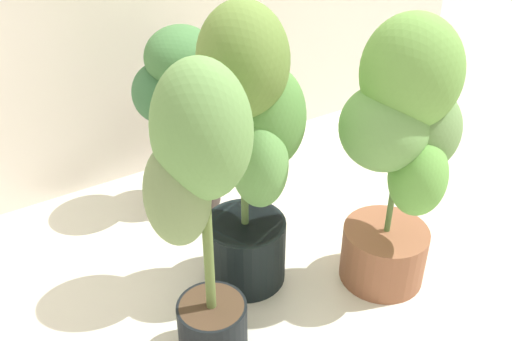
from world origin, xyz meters
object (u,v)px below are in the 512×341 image
potted_plant_back_center (185,105)px  potted_plant_front_left (199,196)px  potted_plant_front_right (401,147)px  potted_plant_center (246,142)px

potted_plant_back_center → potted_plant_front_left: 0.75m
potted_plant_front_right → potted_plant_center: bearing=147.5°
potted_plant_front_left → potted_plant_center: bearing=38.6°
potted_plant_back_center → potted_plant_center: bearing=-95.0°
potted_plant_front_left → potted_plant_front_right: bearing=-3.3°
potted_plant_back_center → potted_plant_front_right: (0.32, -0.72, 0.08)m
potted_plant_center → potted_plant_front_left: bearing=-141.4°
potted_plant_front_right → potted_plant_back_center: bearing=114.3°
potted_plant_back_center → potted_plant_front_right: 0.79m
potted_plant_front_left → potted_plant_center: 0.32m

